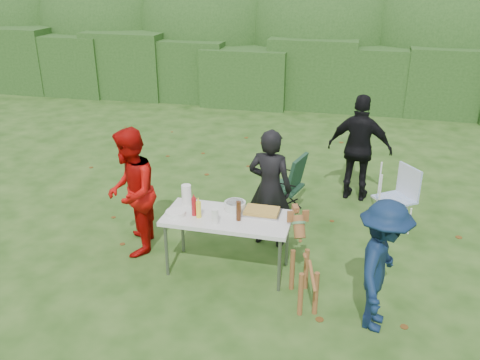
% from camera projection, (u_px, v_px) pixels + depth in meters
% --- Properties ---
extents(ground, '(80.00, 80.00, 0.00)m').
position_uv_depth(ground, '(236.00, 272.00, 6.22)').
color(ground, '#1E4211').
extents(hedge_row, '(22.00, 1.40, 1.70)m').
position_uv_depth(hedge_row, '(313.00, 74.00, 13.02)').
color(hedge_row, '#23471C').
rests_on(hedge_row, ground).
extents(shrub_backdrop, '(20.00, 2.60, 3.20)m').
position_uv_depth(shrub_backdrop, '(321.00, 36.00, 14.15)').
color(shrub_backdrop, '#3D6628').
rests_on(shrub_backdrop, ground).
extents(folding_table, '(1.50, 0.70, 0.74)m').
position_uv_depth(folding_table, '(227.00, 220.00, 6.00)').
color(folding_table, silver).
rests_on(folding_table, ground).
extents(person_cook, '(0.63, 0.45, 1.60)m').
position_uv_depth(person_cook, '(270.00, 188.00, 6.56)').
color(person_cook, black).
rests_on(person_cook, ground).
extents(person_red_jacket, '(0.84, 0.96, 1.66)m').
position_uv_depth(person_red_jacket, '(131.00, 192.00, 6.38)').
color(person_red_jacket, '#AF0A07').
rests_on(person_red_jacket, ground).
extents(person_black_puffy, '(1.04, 0.56, 1.69)m').
position_uv_depth(person_black_puffy, '(360.00, 148.00, 7.85)').
color(person_black_puffy, black).
rests_on(person_black_puffy, ground).
extents(child, '(0.68, 1.00, 1.42)m').
position_uv_depth(child, '(382.00, 267.00, 5.04)').
color(child, '#0E2141').
rests_on(child, ground).
extents(dog, '(0.66, 1.01, 0.89)m').
position_uv_depth(dog, '(304.00, 267.00, 5.52)').
color(dog, brown).
rests_on(dog, ground).
extents(camping_chair, '(0.73, 0.73, 0.96)m').
position_uv_depth(camping_chair, '(282.00, 184.00, 7.51)').
color(camping_chair, '#1A3A27').
rests_on(camping_chair, ground).
extents(lawn_chair, '(0.72, 0.72, 0.87)m').
position_uv_depth(lawn_chair, '(395.00, 197.00, 7.18)').
color(lawn_chair, '#4C7CC5').
rests_on(lawn_chair, ground).
extents(food_tray, '(0.45, 0.30, 0.02)m').
position_uv_depth(food_tray, '(262.00, 213.00, 6.04)').
color(food_tray, '#B7B7BA').
rests_on(food_tray, folding_table).
extents(focaccia_bread, '(0.40, 0.26, 0.04)m').
position_uv_depth(focaccia_bread, '(262.00, 211.00, 6.03)').
color(focaccia_bread, gold).
rests_on(focaccia_bread, food_tray).
extents(mustard_bottle, '(0.06, 0.06, 0.20)m').
position_uv_depth(mustard_bottle, '(199.00, 210.00, 5.92)').
color(mustard_bottle, yellow).
rests_on(mustard_bottle, folding_table).
extents(ketchup_bottle, '(0.06, 0.06, 0.22)m').
position_uv_depth(ketchup_bottle, '(194.00, 207.00, 5.96)').
color(ketchup_bottle, maroon).
rests_on(ketchup_bottle, folding_table).
extents(beer_bottle, '(0.06, 0.06, 0.24)m').
position_uv_depth(beer_bottle, '(239.00, 211.00, 5.84)').
color(beer_bottle, '#47230F').
rests_on(beer_bottle, folding_table).
extents(paper_towel_roll, '(0.12, 0.12, 0.26)m').
position_uv_depth(paper_towel_roll, '(186.00, 195.00, 6.22)').
color(paper_towel_roll, white).
rests_on(paper_towel_roll, folding_table).
extents(cup_stack, '(0.08, 0.08, 0.18)m').
position_uv_depth(cup_stack, '(215.00, 216.00, 5.78)').
color(cup_stack, white).
rests_on(cup_stack, folding_table).
extents(pasta_bowl, '(0.26, 0.26, 0.10)m').
position_uv_depth(pasta_bowl, '(235.00, 206.00, 6.12)').
color(pasta_bowl, silver).
rests_on(pasta_bowl, folding_table).
extents(plate_stack, '(0.24, 0.24, 0.05)m').
position_uv_depth(plate_stack, '(176.00, 213.00, 6.00)').
color(plate_stack, white).
rests_on(plate_stack, folding_table).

